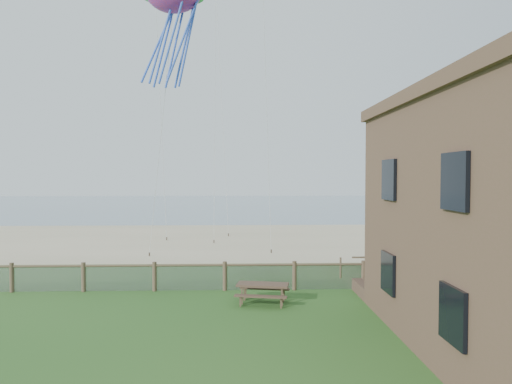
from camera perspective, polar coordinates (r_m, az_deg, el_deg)
ground at (r=14.33m, az=-4.83°, el=-18.06°), size 160.00×160.00×0.00m
sand_beach at (r=35.79m, az=-2.98°, el=-5.89°), size 72.00×20.00×0.02m
ocean at (r=79.60m, az=-2.34°, el=-1.54°), size 160.00×68.00×0.02m
chainlink_fence at (r=19.94m, az=-3.92°, el=-10.65°), size 36.20×0.20×1.25m
picnic_table at (r=18.05m, az=0.84°, el=-12.43°), size 2.22×1.83×0.84m
octopus_kite at (r=26.55m, az=-10.28°, el=20.01°), size 3.38×2.42×6.84m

